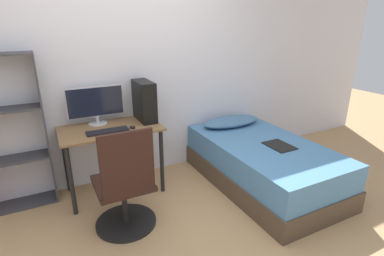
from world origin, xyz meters
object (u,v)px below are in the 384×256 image
pc_tower (144,101)px  bed (262,163)px  keyboard (108,131)px  monitor (96,104)px  office_chair (125,193)px

pc_tower → bed: bearing=-31.7°
bed → keyboard: (-1.61, 0.50, 0.51)m
bed → monitor: 1.97m
bed → keyboard: bearing=162.7°
monitor → keyboard: size_ratio=1.44×
keyboard → pc_tower: bearing=23.7°
office_chair → bed: bearing=2.7°
office_chair → pc_tower: bearing=58.8°
bed → monitor: (-1.65, 0.81, 0.72)m
office_chair → monitor: monitor is taller
bed → pc_tower: (-1.14, 0.71, 0.72)m
bed → keyboard: keyboard is taller
office_chair → bed: (1.62, 0.08, -0.12)m
monitor → pc_tower: pc_tower is taller
pc_tower → office_chair: bearing=-121.2°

